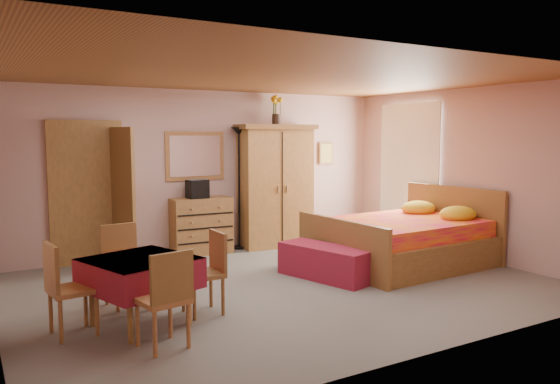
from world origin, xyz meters
TOP-DOWN VIEW (x-y plane):
  - floor at (0.00, 0.00)m, footprint 6.50×6.50m
  - ceiling at (0.00, 0.00)m, footprint 6.50×6.50m
  - wall_back at (0.00, 2.50)m, footprint 6.50×0.10m
  - wall_front at (0.00, -2.50)m, footprint 6.50×0.10m
  - wall_right at (3.25, 0.00)m, footprint 0.10×5.00m
  - doorway at (-1.90, 2.47)m, footprint 1.06×0.12m
  - window at (3.21, 1.20)m, footprint 0.08×1.40m
  - picture_back at (2.35, 2.47)m, footprint 0.30×0.04m
  - chest_of_drawers at (-0.20, 2.29)m, footprint 0.97×0.52m
  - wall_mirror at (-0.20, 2.50)m, footprint 0.99×0.05m
  - stereo at (-0.26, 2.27)m, footprint 0.33×0.26m
  - floor_lamp at (0.50, 2.32)m, footprint 0.32×0.32m
  - wardrobe at (1.11, 2.20)m, footprint 1.36×0.78m
  - sunflower_vase at (1.19, 2.29)m, footprint 0.21×0.21m
  - bed at (2.01, 0.09)m, footprint 2.44×1.96m
  - bench at (0.62, 0.01)m, footprint 0.81×1.38m
  - dining_table at (-1.99, -0.53)m, footprint 1.17×1.17m
  - chair_south at (-1.98, -1.19)m, footprint 0.47×0.47m
  - chair_north at (-1.95, 0.17)m, footprint 0.45×0.45m
  - chair_west at (-2.61, -0.46)m, footprint 0.45×0.45m
  - chair_east at (-1.31, -0.50)m, footprint 0.39×0.39m

SIDE VIEW (x-z plane):
  - floor at x=0.00m, z-range 0.00..0.00m
  - bench at x=0.62m, z-range 0.00..0.43m
  - dining_table at x=-1.99m, z-range 0.00..0.68m
  - chair_east at x=-1.31m, z-range 0.00..0.87m
  - chair_south at x=-1.98m, z-range 0.00..0.89m
  - chest_of_drawers at x=-0.20m, z-range 0.00..0.89m
  - chair_north at x=-1.95m, z-range 0.00..0.90m
  - chair_west at x=-2.61m, z-range 0.00..0.90m
  - bed at x=2.01m, z-range 0.00..1.09m
  - floor_lamp at x=0.50m, z-range 0.00..2.01m
  - doorway at x=-1.90m, z-range -0.05..2.10m
  - wardrobe at x=1.11m, z-range 0.00..2.06m
  - stereo at x=-0.26m, z-range 0.89..1.19m
  - wall_back at x=0.00m, z-range 0.00..2.60m
  - wall_front at x=0.00m, z-range 0.00..2.60m
  - wall_right at x=3.25m, z-range 0.00..2.60m
  - window at x=3.21m, z-range 0.48..2.42m
  - picture_back at x=2.35m, z-range 1.35..1.75m
  - wall_mirror at x=-0.20m, z-range 1.16..1.94m
  - sunflower_vase at x=1.19m, z-range 2.06..2.56m
  - ceiling at x=0.00m, z-range 2.60..2.60m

